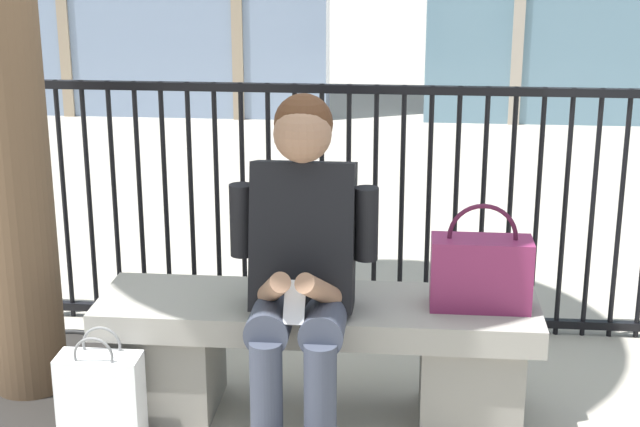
{
  "coord_description": "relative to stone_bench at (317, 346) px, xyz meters",
  "views": [
    {
      "loc": [
        0.31,
        -3.26,
        1.77
      ],
      "look_at": [
        0.0,
        0.1,
        0.75
      ],
      "focal_mm": 54.45,
      "sensor_mm": 36.0,
      "label": 1
    }
  ],
  "objects": [
    {
      "name": "handbag_on_bench",
      "position": [
        0.58,
        -0.01,
        0.32
      ],
      "size": [
        0.35,
        0.15,
        0.38
      ],
      "color": "#7A234C",
      "rests_on": "stone_bench"
    },
    {
      "name": "seated_person_with_phone",
      "position": [
        -0.04,
        -0.13,
        0.38
      ],
      "size": [
        0.52,
        0.66,
        1.21
      ],
      "color": "#383D4C",
      "rests_on": "ground"
    },
    {
      "name": "ground_plane",
      "position": [
        0.0,
        0.0,
        -0.27
      ],
      "size": [
        60.0,
        60.0,
        0.0
      ],
      "primitive_type": "plane",
      "color": "#A8A091"
    },
    {
      "name": "shopping_bag",
      "position": [
        -0.73,
        -0.3,
        -0.1
      ],
      "size": [
        0.29,
        0.13,
        0.43
      ],
      "color": "white",
      "rests_on": "ground"
    },
    {
      "name": "stone_bench",
      "position": [
        0.0,
        0.0,
        0.0
      ],
      "size": [
        1.6,
        0.44,
        0.45
      ],
      "color": "gray",
      "rests_on": "ground"
    },
    {
      "name": "plaza_railing",
      "position": [
        0.0,
        0.81,
        0.29
      ],
      "size": [
        9.7,
        0.04,
        1.11
      ],
      "color": "black",
      "rests_on": "ground"
    }
  ]
}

